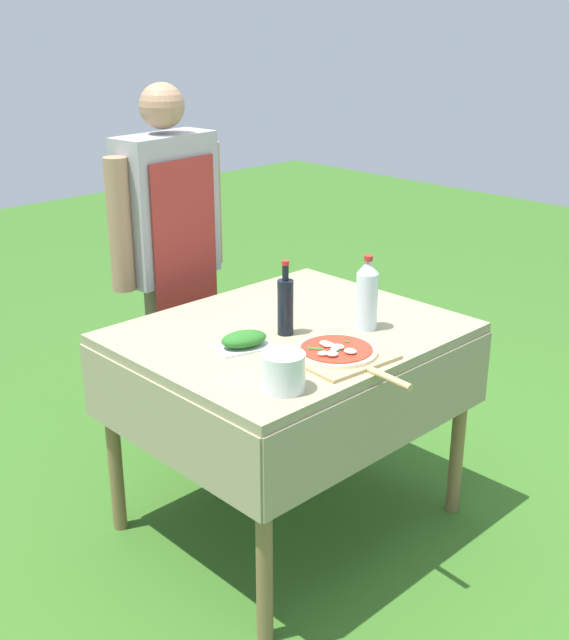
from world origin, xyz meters
TOP-DOWN VIEW (x-y plane):
  - ground_plane at (0.00, 0.00)m, footprint 12.00×12.00m
  - prep_table at (0.00, 0.00)m, footprint 1.17×0.97m
  - person_cook at (0.06, 0.80)m, footprint 0.61×0.24m
  - pizza_on_peel at (-0.07, -0.30)m, footprint 0.34×0.50m
  - oil_bottle at (-0.05, -0.03)m, footprint 0.06×0.06m
  - water_bottle at (0.20, -0.19)m, footprint 0.08×0.08m
  - herb_container at (-0.24, -0.02)m, footprint 0.22×0.17m
  - mixing_tub at (-0.37, -0.35)m, footprint 0.13×0.13m

SIDE VIEW (x-z plane):
  - ground_plane at x=0.00m, z-range 0.00..0.00m
  - prep_table at x=0.00m, z-range 0.30..1.11m
  - pizza_on_peel at x=-0.07m, z-range 0.80..0.85m
  - herb_container at x=-0.24m, z-range 0.81..0.87m
  - mixing_tub at x=-0.37m, z-range 0.81..0.93m
  - oil_bottle at x=-0.05m, z-range 0.78..1.06m
  - water_bottle at x=0.20m, z-range 0.81..1.08m
  - person_cook at x=0.06m, z-range 0.15..1.78m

